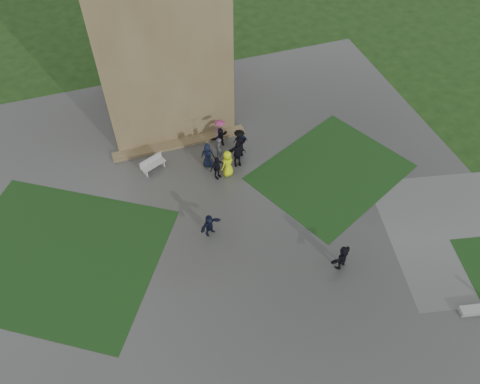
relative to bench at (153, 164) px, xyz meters
name	(u,v)px	position (x,y,z in m)	size (l,w,h in m)	color
ground	(227,273)	(2.17, -8.84, -0.51)	(120.00, 120.00, 0.00)	black
plaza	(217,244)	(2.17, -6.84, -0.50)	(34.00, 34.00, 0.02)	#353532
lawn_inset_left	(58,256)	(-6.33, -4.84, -0.48)	(11.00, 9.00, 0.01)	black
lawn_inset_right	(331,172)	(10.67, -3.84, -0.48)	(9.00, 7.00, 0.01)	black
tower_plinth	(180,143)	(2.17, 1.76, -0.38)	(9.00, 0.80, 0.22)	brown
bench	(153,164)	(0.00, 0.00, 0.00)	(1.70, 1.14, 0.95)	#A6A5A1
visitor_cluster	(227,149)	(4.73, -0.75, 0.55)	(3.50, 3.66, 2.59)	black
pedestrian_mid	(209,225)	(2.03, -5.99, 0.25)	(1.38, 0.49, 1.48)	black
pedestrian_near	(342,257)	(8.06, -10.32, 0.33)	(1.51, 0.54, 1.63)	black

